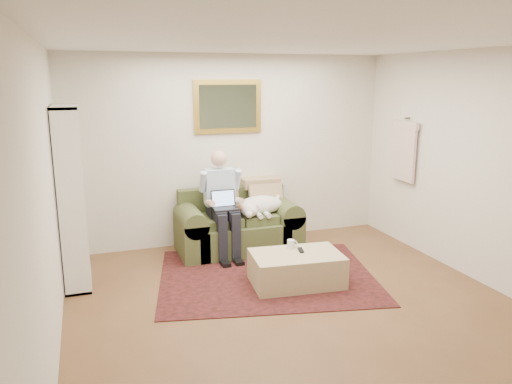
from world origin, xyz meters
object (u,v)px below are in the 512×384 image
bookshelf (71,197)px  seated_man (223,205)px  sofa (238,230)px  ottoman (296,269)px  coffee_mug (291,244)px  laptop (224,204)px  sleeping_dog (260,205)px

bookshelf → seated_man: bearing=9.6°
sofa → ottoman: sofa is taller
sofa → coffee_mug: 1.18m
laptop → bookshelf: bookshelf is taller
sofa → seated_man: 0.49m
seated_man → ottoman: size_ratio=1.36×
seated_man → bookshelf: bookshelf is taller
sofa → bookshelf: bookshelf is taller
laptop → ottoman: bearing=-64.9°
ottoman → coffee_mug: size_ratio=9.99×
sofa → bookshelf: 2.22m
sleeping_dog → sofa: bearing=164.3°
coffee_mug → bookshelf: 2.51m
sleeping_dog → bookshelf: size_ratio=0.33×
laptop → sleeping_dog: laptop is taller
laptop → coffee_mug: 1.11m
ottoman → seated_man: bearing=114.0°
sleeping_dog → ottoman: 1.32m
ottoman → coffee_mug: (0.01, 0.19, 0.23)m
seated_man → sleeping_dog: 0.54m
sleeping_dog → ottoman: bearing=-90.5°
sofa → sleeping_dog: sofa is taller
coffee_mug → sofa: bearing=104.3°
ottoman → laptop: bearing=115.1°
sofa → bookshelf: size_ratio=0.81×
bookshelf → sofa: bearing=12.5°
coffee_mug → bookshelf: bookshelf is taller
sofa → ottoman: bearing=-78.1°
sofa → sleeping_dog: (0.29, -0.08, 0.34)m
bookshelf → coffee_mug: bearing=-16.2°
ottoman → sleeping_dog: bearing=89.5°
coffee_mug → sleeping_dog: bearing=90.0°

